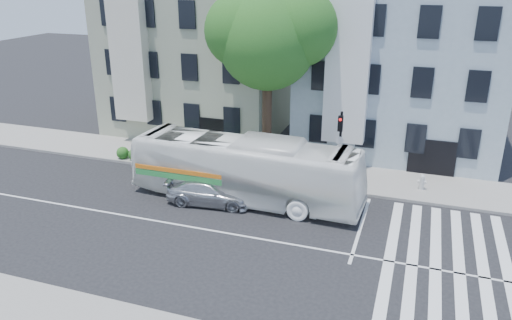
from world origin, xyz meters
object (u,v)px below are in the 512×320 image
at_px(bus, 246,169).
at_px(fire_hydrant, 422,182).
at_px(sedan, 210,192).
at_px(traffic_signal, 340,138).

relative_size(bus, fire_hydrant, 14.30).
distance_m(bus, sedan, 2.13).
bearing_deg(bus, fire_hydrant, -62.88).
height_order(sedan, fire_hydrant, sedan).
bearing_deg(traffic_signal, bus, -143.05).
bearing_deg(sedan, fire_hydrant, -70.07).
bearing_deg(fire_hydrant, sedan, -153.71).
xyz_separation_m(bus, fire_hydrant, (8.57, 3.95, -1.09)).
bearing_deg(bus, sedan, 126.45).
relative_size(bus, traffic_signal, 2.92).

